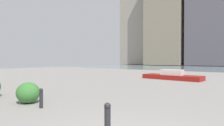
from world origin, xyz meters
TOP-DOWN VIEW (x-y plane):
  - building_slab at (8.43, -63.27)m, footprint 14.48×11.56m
  - building_annex at (22.99, -61.25)m, footprint 12.49×10.63m
  - building_highrise at (36.47, -67.35)m, footprint 12.97×12.31m
  - bollard_near at (0.67, -0.41)m, footprint 0.13×0.13m
  - bollard_mid at (4.22, -1.20)m, footprint 0.13×0.13m
  - shrub_low at (5.28, -1.30)m, footprint 0.93×0.84m
  - boat at (3.95, -13.27)m, footprint 4.99×1.94m

SIDE VIEW (x-z plane):
  - boat at x=3.95m, z-range -0.26..0.69m
  - bollard_mid at x=4.22m, z-range 0.02..0.69m
  - shrub_low at x=5.28m, z-range 0.00..0.79m
  - bollard_near at x=0.67m, z-range 0.02..0.85m
  - building_slab at x=8.43m, z-range 0.00..25.83m
  - building_annex at x=22.99m, z-range 0.00..34.08m
  - building_highrise at x=36.47m, z-range -1.04..40.20m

